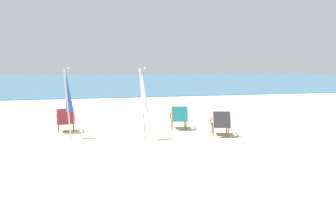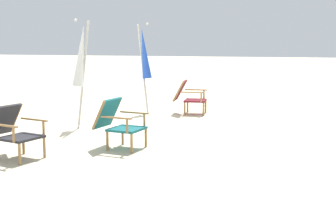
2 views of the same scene
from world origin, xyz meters
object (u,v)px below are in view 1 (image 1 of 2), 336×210
Objects in this scene: umbrella_furled_blue at (68,93)px; umbrella_furled_white at (143,93)px; beach_chair_front_left at (179,117)px; beach_chair_back_right at (221,122)px; beach_chair_front_right at (66,120)px.

umbrella_furled_white is at bearing -15.65° from umbrella_furled_blue.
umbrella_furled_blue reaches higher than beach_chair_front_left.
beach_chair_front_left reaches higher than beach_chair_back_right.
umbrella_furled_blue is (0.18, -1.01, 0.96)m from beach_chair_front_right.
beach_chair_front_left is at bearing 128.79° from beach_chair_back_right.
beach_chair_front_right is 0.37× the size of umbrella_furled_white.
beach_chair_front_left reaches higher than beach_chair_front_right.
beach_chair_front_right is 2.96m from umbrella_furled_white.
beach_chair_front_right is at bearing 99.86° from umbrella_furled_blue.
beach_chair_front_left is 0.39× the size of umbrella_furled_blue.
umbrella_furled_white reaches higher than beach_chair_front_right.
beach_chair_back_right is at bearing -51.21° from beach_chair_front_left.
umbrella_furled_blue is at bearing -80.14° from beach_chair_front_right.
beach_chair_front_left is at bearing 42.55° from umbrella_furled_white.
beach_chair_back_right is 4.95m from beach_chair_front_right.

